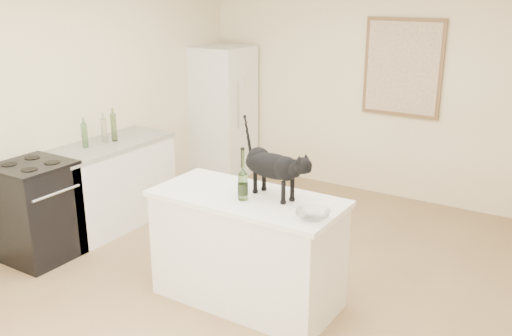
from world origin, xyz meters
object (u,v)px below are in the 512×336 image
Objects in this scene: fridge at (223,112)px; glass_bowl at (313,215)px; wine_bottle at (243,177)px; black_cat at (273,169)px; stove at (37,212)px.

glass_bowl is (2.68, -2.68, 0.08)m from fridge.
black_cat is at bearing 49.40° from wine_bottle.
fridge is at bearing 134.99° from glass_bowl.
fridge is 3.79m from glass_bowl.
black_cat is at bearing 153.92° from glass_bowl.
stove is 2.37m from black_cat.
stove is 2.52× the size of wine_bottle.
glass_bowl is (0.46, -0.22, -0.19)m from black_cat.
fridge reaches higher than stove.
black_cat is at bearing -47.89° from fridge.
fridge is 4.76× the size of wine_bottle.
wine_bottle is at bearing -114.75° from black_cat.
fridge reaches higher than glass_bowl.
black_cat reaches higher than stove.
wine_bottle is at bearing 8.73° from stove.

